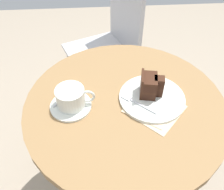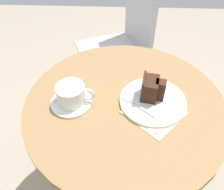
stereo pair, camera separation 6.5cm
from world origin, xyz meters
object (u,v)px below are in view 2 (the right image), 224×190
at_px(coffee_cup, 71,94).
at_px(cake_plate, 153,101).
at_px(teaspoon, 67,92).
at_px(fork, 135,104).
at_px(cake_slice, 151,89).
at_px(saucer, 71,102).
at_px(napkin, 152,111).
at_px(cafe_chair, 125,35).

xyz_separation_m(coffee_cup, cake_plate, (0.29, 0.01, -0.04)).
height_order(teaspoon, fork, fork).
distance_m(cake_plate, cake_slice, 0.05).
relative_size(saucer, cake_slice, 1.65).
relative_size(teaspoon, fork, 0.71).
distance_m(cake_plate, napkin, 0.04).
bearing_deg(fork, cafe_chair, -46.44).
bearing_deg(napkin, teaspoon, 167.17).
bearing_deg(cake_plate, cafe_chair, 97.77).
height_order(cake_slice, napkin, cake_slice).
distance_m(cake_plate, fork, 0.07).
bearing_deg(cake_plate, saucer, -176.68).
height_order(fork, napkin, fork).
bearing_deg(napkin, coffee_cup, 173.85).
bearing_deg(fork, cake_slice, -103.34).
height_order(cake_plate, napkin, cake_plate).
xyz_separation_m(teaspoon, napkin, (0.31, -0.07, -0.01)).
distance_m(napkin, cafe_chair, 0.75).
height_order(teaspoon, napkin, teaspoon).
relative_size(cake_plate, cake_slice, 2.69).
xyz_separation_m(cake_slice, napkin, (0.01, -0.06, -0.05)).
bearing_deg(saucer, teaspoon, 115.83).
distance_m(teaspoon, napkin, 0.32).
relative_size(cake_slice, napkin, 0.37).
distance_m(saucer, cake_slice, 0.29).
xyz_separation_m(saucer, teaspoon, (-0.02, 0.04, 0.01)).
bearing_deg(cake_plate, coffee_cup, -177.32).
relative_size(cake_plate, fork, 2.06).
bearing_deg(cafe_chair, coffee_cup, -37.70).
distance_m(teaspoon, cafe_chair, 0.71).
relative_size(napkin, cafe_chair, 0.26).
height_order(cake_slice, cafe_chair, cafe_chair).
xyz_separation_m(cake_slice, cafe_chair, (-0.08, 0.66, -0.20)).
relative_size(coffee_cup, cafe_chair, 0.14).
bearing_deg(teaspoon, coffee_cup, -109.48).
bearing_deg(cafe_chair, cake_plate, -14.19).
bearing_deg(saucer, napkin, -5.34).
height_order(saucer, cake_slice, cake_slice).
xyz_separation_m(coffee_cup, fork, (0.22, -0.01, -0.03)).
height_order(saucer, coffee_cup, coffee_cup).
bearing_deg(cake_slice, coffee_cup, -173.81).
relative_size(teaspoon, cake_plate, 0.35).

